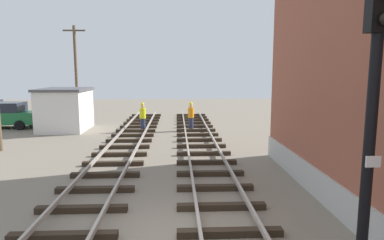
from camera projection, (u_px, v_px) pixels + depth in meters
ground_plane at (174, 238)px, 7.83m from camera, size 80.00×80.00×0.00m
track_near_building at (230, 231)px, 7.87m from camera, size 2.50×44.73×0.32m
track_centre at (63, 235)px, 7.69m from camera, size 2.50×44.73×0.32m
signal_mast at (374, 96)px, 5.25m from camera, size 0.36×0.40×5.53m
control_hut at (65, 109)px, 22.10m from camera, size 3.00×3.80×2.76m
parked_car_green at (6, 115)px, 22.93m from camera, size 4.20×2.04×1.76m
utility_pole_far at (76, 70)px, 27.80m from camera, size 1.80×0.24×7.56m
track_worker_foreground at (143, 117)px, 21.61m from camera, size 0.40×0.40×1.87m
track_worker_distant at (191, 116)px, 21.93m from camera, size 0.40×0.40×1.87m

